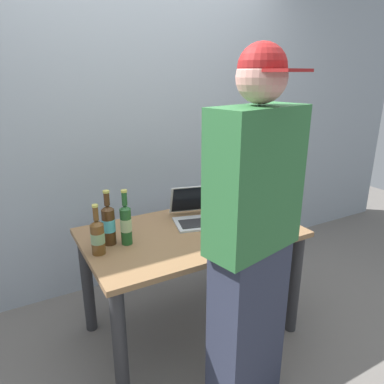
{
  "coord_description": "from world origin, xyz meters",
  "views": [
    {
      "loc": [
        -0.99,
        -1.78,
        1.67
      ],
      "look_at": [
        0.01,
        0.0,
        0.99
      ],
      "focal_mm": 33.54,
      "sensor_mm": 36.0,
      "label": 1
    }
  ],
  "objects_px": {
    "laptop": "(197,213)",
    "person_figure": "(252,248)",
    "beer_bottle_green": "(109,223)",
    "beer_bottle_brown": "(98,236)",
    "beer_bottle_dark": "(126,223)"
  },
  "relations": [
    {
      "from": "beer_bottle_dark",
      "to": "beer_bottle_brown",
      "type": "xyz_separation_m",
      "value": [
        -0.17,
        -0.04,
        -0.02
      ]
    },
    {
      "from": "laptop",
      "to": "person_figure",
      "type": "relative_size",
      "value": 0.22
    },
    {
      "from": "laptop",
      "to": "person_figure",
      "type": "bearing_deg",
      "value": -101.64
    },
    {
      "from": "beer_bottle_green",
      "to": "laptop",
      "type": "bearing_deg",
      "value": 5.25
    },
    {
      "from": "laptop",
      "to": "beer_bottle_brown",
      "type": "distance_m",
      "value": 0.71
    },
    {
      "from": "laptop",
      "to": "person_figure",
      "type": "distance_m",
      "value": 0.79
    },
    {
      "from": "beer_bottle_dark",
      "to": "beer_bottle_brown",
      "type": "relative_size",
      "value": 1.15
    },
    {
      "from": "beer_bottle_green",
      "to": "beer_bottle_brown",
      "type": "xyz_separation_m",
      "value": [
        -0.09,
        -0.09,
        -0.02
      ]
    },
    {
      "from": "beer_bottle_dark",
      "to": "beer_bottle_brown",
      "type": "distance_m",
      "value": 0.18
    },
    {
      "from": "laptop",
      "to": "beer_bottle_green",
      "type": "relative_size",
      "value": 1.25
    },
    {
      "from": "laptop",
      "to": "beer_bottle_dark",
      "type": "height_order",
      "value": "beer_bottle_dark"
    },
    {
      "from": "beer_bottle_dark",
      "to": "beer_bottle_brown",
      "type": "height_order",
      "value": "beer_bottle_dark"
    },
    {
      "from": "beer_bottle_brown",
      "to": "person_figure",
      "type": "distance_m",
      "value": 0.83
    },
    {
      "from": "beer_bottle_green",
      "to": "beer_bottle_brown",
      "type": "relative_size",
      "value": 1.13
    },
    {
      "from": "person_figure",
      "to": "beer_bottle_green",
      "type": "bearing_deg",
      "value": 122.58
    }
  ]
}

